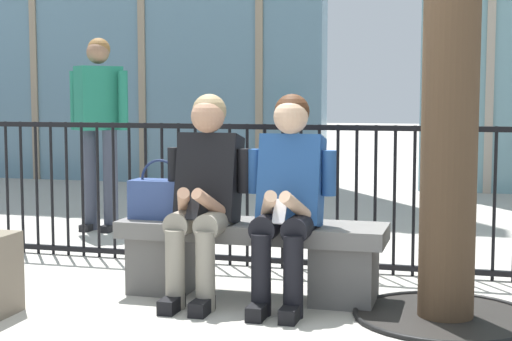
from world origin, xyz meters
name	(u,v)px	position (x,y,z in m)	size (l,w,h in m)	color
ground_plane	(252,296)	(0.00, 0.00, 0.00)	(60.00, 60.00, 0.00)	#B2ADA3
stone_bench	(252,252)	(0.00, 0.00, 0.27)	(1.60, 0.44, 0.45)	slate
seated_person_with_phone	(204,190)	(-0.25, -0.13, 0.65)	(0.52, 0.66, 1.21)	gray
seated_person_companion	(288,193)	(0.25, -0.13, 0.65)	(0.52, 0.66, 1.21)	black
handbag_on_bench	(160,198)	(-0.58, -0.01, 0.58)	(0.36, 0.18, 0.37)	#33477F
bystander_at_railing	(99,118)	(-1.93, 1.88, 1.00)	(0.55, 0.43, 1.71)	#383D4C
plaza_railing	(283,196)	(0.00, 0.79, 0.51)	(8.21, 0.04, 1.01)	black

